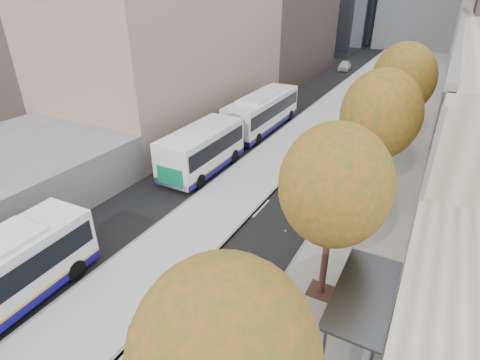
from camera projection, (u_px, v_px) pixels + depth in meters
The scene contains 9 objects.
bus_platform at pixel (316, 121), 36.49m from camera, with size 4.25×150.00×0.15m, color #B0B0B0.
sidewalk at pixel (403, 135), 33.12m from camera, with size 4.75×150.00×0.08m, color gray.
bus_shelter at pixel (368, 304), 12.71m from camera, with size 1.90×4.40×2.53m.
tree_b at pixel (224, 358), 7.63m from camera, with size 4.00×4.00×6.97m.
tree_c at pixel (335, 186), 13.78m from camera, with size 4.20×4.20×7.28m.
tree_d at pixel (380, 115), 20.70m from camera, with size 4.40×4.40×7.60m.
tree_e at pixel (403, 79), 27.62m from camera, with size 4.60×4.60×7.92m.
bus_far at pixel (241, 125), 30.50m from camera, with size 2.84×18.74×3.12m.
distant_car at pixel (345, 66), 58.78m from camera, with size 1.65×4.11×1.40m, color silver.
Camera 1 is at (6.31, 0.67, 11.79)m, focal length 28.00 mm.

